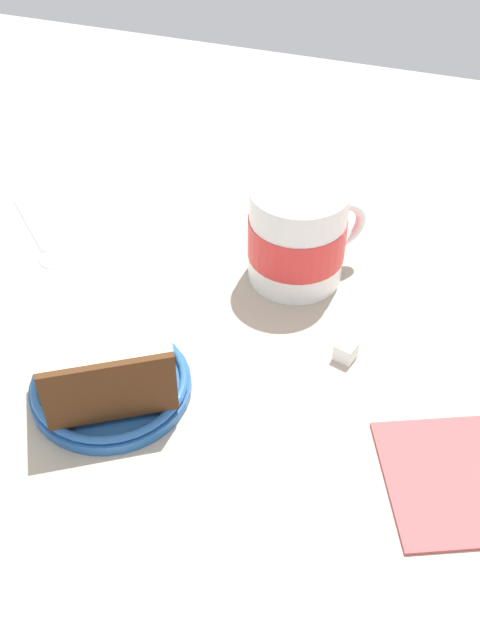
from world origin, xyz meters
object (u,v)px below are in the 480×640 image
cake_slice (106,358)px  folded_napkin (448,479)px  teaspoon (41,246)px  sugar_cube (346,351)px  tea_mug (298,234)px  small_plate (111,384)px

cake_slice → folded_napkin: size_ratio=1.14×
cake_slice → teaspoon: 22.44cm
sugar_cube → tea_mug: bearing=36.5°
teaspoon → folded_napkin: bearing=-109.7°
small_plate → folded_napkin: bearing=-90.2°
small_plate → tea_mug: tea_mug is taller
sugar_cube → cake_slice: bearing=120.2°
cake_slice → sugar_cube: 20.66cm
cake_slice → tea_mug: tea_mug is taller
cake_slice → folded_napkin: (0.12, -27.74, -4.01)cm
small_plate → teaspoon: 21.83cm
teaspoon → sugar_cube: bearing=-99.2°
cake_slice → tea_mug: (19.91, -10.44, 0.63)cm
teaspoon → folded_napkin: (-15.52, -43.34, -0.05)cm
teaspoon → folded_napkin: 46.04cm
cake_slice → teaspoon: (15.64, 15.60, -3.96)cm
teaspoon → folded_napkin: teaspoon is taller
small_plate → sugar_cube: size_ratio=7.93×
tea_mug → teaspoon: size_ratio=1.00×
cake_slice → sugar_cube: (10.24, -17.60, -3.46)cm
cake_slice → sugar_cube: cake_slice is taller
small_plate → tea_mug: 22.72cm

